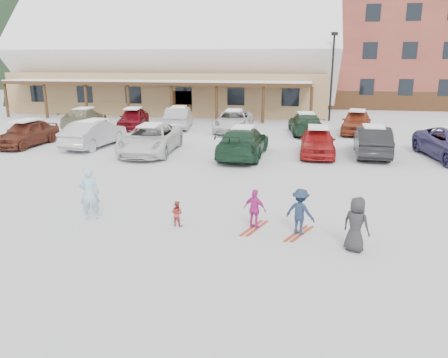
% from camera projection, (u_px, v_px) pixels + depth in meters
% --- Properties ---
extents(ground, '(160.00, 160.00, 0.00)m').
position_uv_depth(ground, '(209.00, 217.00, 13.85)').
color(ground, silver).
rests_on(ground, ground).
extents(day_lodge, '(29.12, 12.50, 10.38)m').
position_uv_depth(day_lodge, '(174.00, 68.00, 40.77)').
color(day_lodge, tan).
rests_on(day_lodge, ground).
extents(alpine_hotel, '(31.48, 14.01, 21.48)m').
position_uv_depth(alpine_hotel, '(415.00, 20.00, 45.34)').
color(alpine_hotel, brown).
rests_on(alpine_hotel, ground).
extents(lamp_post, '(0.50, 0.25, 6.74)m').
position_uv_depth(lamp_post, '(332.00, 72.00, 33.84)').
color(lamp_post, black).
rests_on(lamp_post, ground).
extents(conifer_0, '(4.40, 4.40, 10.20)m').
position_uv_depth(conifer_0, '(19.00, 49.00, 44.95)').
color(conifer_0, black).
rests_on(conifer_0, ground).
extents(conifer_2, '(5.28, 5.28, 12.24)m').
position_uv_depth(conifer_2, '(46.00, 42.00, 56.68)').
color(conifer_2, black).
rests_on(conifer_2, ground).
extents(conifer_3, '(3.96, 3.96, 9.18)m').
position_uv_depth(conifer_3, '(328.00, 55.00, 53.31)').
color(conifer_3, black).
rests_on(conifer_3, ground).
extents(adult_skier, '(0.73, 0.62, 1.69)m').
position_uv_depth(adult_skier, '(89.00, 193.00, 13.47)').
color(adult_skier, '#9AC6E2').
rests_on(adult_skier, ground).
extents(toddler_red, '(0.44, 0.38, 0.78)m').
position_uv_depth(toddler_red, '(177.00, 213.00, 13.05)').
color(toddler_red, '#B03A34').
rests_on(toddler_red, ground).
extents(child_navy, '(1.01, 0.84, 1.36)m').
position_uv_depth(child_navy, '(300.00, 212.00, 12.35)').
color(child_navy, '#1A2A42').
rests_on(child_navy, ground).
extents(skis_child_navy, '(0.79, 1.35, 0.03)m').
position_uv_depth(skis_child_navy, '(299.00, 234.00, 12.53)').
color(skis_child_navy, '#A12F17').
rests_on(skis_child_navy, ground).
extents(child_magenta, '(0.76, 0.53, 1.21)m').
position_uv_depth(child_magenta, '(255.00, 209.00, 12.78)').
color(child_magenta, '#C3288D').
rests_on(child_magenta, ground).
extents(skis_child_magenta, '(0.69, 1.38, 0.03)m').
position_uv_depth(skis_child_magenta, '(254.00, 228.00, 12.94)').
color(skis_child_magenta, '#A12F17').
rests_on(skis_child_magenta, ground).
extents(bystander_dark, '(0.86, 0.79, 1.47)m').
position_uv_depth(bystander_dark, '(356.00, 224.00, 11.27)').
color(bystander_dark, '#2B2A2D').
rests_on(bystander_dark, ground).
extents(parked_car_0, '(2.09, 4.44, 1.47)m').
position_uv_depth(parked_car_0, '(27.00, 133.00, 24.82)').
color(parked_car_0, '#5F291B').
rests_on(parked_car_0, ground).
extents(parked_car_1, '(2.18, 4.75, 1.51)m').
position_uv_depth(parked_car_1, '(94.00, 134.00, 24.52)').
color(parked_car_1, '#AEAEB3').
rests_on(parked_car_1, ground).
extents(parked_car_2, '(2.74, 5.51, 1.50)m').
position_uv_depth(parked_car_2, '(151.00, 139.00, 22.93)').
color(parked_car_2, white).
rests_on(parked_car_2, ground).
extents(parked_car_3, '(2.37, 5.32, 1.52)m').
position_uv_depth(parked_car_3, '(243.00, 142.00, 22.07)').
color(parked_car_3, '#193B25').
rests_on(parked_car_3, ground).
extents(parked_car_4, '(1.83, 4.34, 1.47)m').
position_uv_depth(parked_car_4, '(318.00, 141.00, 22.43)').
color(parked_car_4, '#AA1C1C').
rests_on(parked_car_4, ground).
extents(parked_car_5, '(1.91, 4.71, 1.52)m').
position_uv_depth(parked_car_5, '(372.00, 141.00, 22.32)').
color(parked_car_5, black).
rests_on(parked_car_5, ground).
extents(parked_car_7, '(2.34, 4.98, 1.41)m').
position_uv_depth(parked_car_7, '(84.00, 118.00, 31.15)').
color(parked_car_7, gray).
rests_on(parked_car_7, ground).
extents(parked_car_8, '(2.29, 4.42, 1.44)m').
position_uv_depth(parked_car_8, '(133.00, 118.00, 30.92)').
color(parked_car_8, maroon).
rests_on(parked_car_8, ground).
extents(parked_car_9, '(2.25, 4.77, 1.51)m').
position_uv_depth(parked_car_9, '(179.00, 117.00, 31.10)').
color(parked_car_9, '#9F9EA3').
rests_on(parked_car_9, ground).
extents(parked_car_10, '(2.51, 5.23, 1.44)m').
position_uv_depth(parked_car_10, '(234.00, 121.00, 29.79)').
color(parked_car_10, silver).
rests_on(parked_car_10, ground).
extents(parked_car_11, '(2.47, 4.98, 1.39)m').
position_uv_depth(parked_car_11, '(306.00, 124.00, 28.65)').
color(parked_car_11, '#21402C').
rests_on(parked_car_11, ground).
extents(parked_car_12, '(2.53, 4.75, 1.54)m').
position_uv_depth(parked_car_12, '(356.00, 122.00, 28.85)').
color(parked_car_12, '#953C20').
rests_on(parked_car_12, ground).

